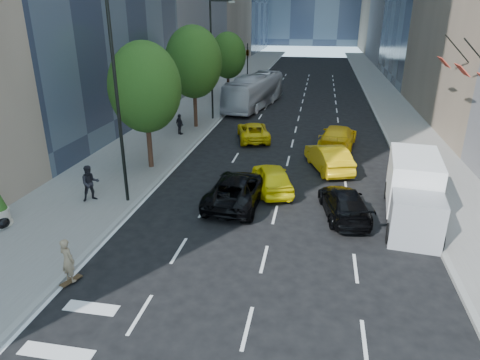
% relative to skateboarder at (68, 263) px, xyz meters
% --- Properties ---
extents(ground, '(160.00, 160.00, 0.00)m').
position_rel_skateboarder_xyz_m(ground, '(5.60, 2.84, -0.83)').
color(ground, black).
rests_on(ground, ground).
extents(sidewalk_left, '(6.00, 120.00, 0.15)m').
position_rel_skateboarder_xyz_m(sidewalk_left, '(-3.40, 32.84, -0.76)').
color(sidewalk_left, slate).
rests_on(sidewalk_left, ground).
extents(sidewalk_right, '(4.00, 120.00, 0.15)m').
position_rel_skateboarder_xyz_m(sidewalk_right, '(15.60, 32.84, -0.76)').
color(sidewalk_right, slate).
rests_on(sidewalk_right, ground).
extents(lamp_near, '(2.13, 0.22, 10.00)m').
position_rel_skateboarder_xyz_m(lamp_near, '(-0.72, 6.84, 4.98)').
color(lamp_near, black).
rests_on(lamp_near, sidewalk_left).
extents(lamp_far, '(2.13, 0.22, 10.00)m').
position_rel_skateboarder_xyz_m(lamp_far, '(-0.72, 24.84, 4.98)').
color(lamp_far, black).
rests_on(lamp_far, sidewalk_left).
extents(tree_near, '(4.20, 4.20, 7.46)m').
position_rel_skateboarder_xyz_m(tree_near, '(-1.60, 11.84, 4.14)').
color(tree_near, '#321E13').
rests_on(tree_near, sidewalk_left).
extents(tree_mid, '(4.50, 4.50, 7.99)m').
position_rel_skateboarder_xyz_m(tree_mid, '(-1.60, 21.84, 4.48)').
color(tree_mid, '#321E13').
rests_on(tree_mid, sidewalk_left).
extents(tree_far, '(3.90, 3.90, 6.92)m').
position_rel_skateboarder_xyz_m(tree_far, '(-1.60, 34.84, 3.79)').
color(tree_far, '#321E13').
rests_on(tree_far, sidewalk_left).
extents(traffic_signal, '(2.48, 0.53, 5.20)m').
position_rel_skateboarder_xyz_m(traffic_signal, '(-0.80, 42.84, 3.40)').
color(traffic_signal, black).
rests_on(traffic_signal, sidewalk_left).
extents(facade_flags, '(1.85, 13.30, 2.05)m').
position_rel_skateboarder_xyz_m(facade_flags, '(16.24, 12.84, 5.35)').
color(facade_flags, black).
rests_on(facade_flags, ground).
extents(skateboarder, '(0.71, 0.59, 1.67)m').
position_rel_skateboarder_xyz_m(skateboarder, '(0.00, 0.00, 0.00)').
color(skateboarder, '#826D51').
rests_on(skateboarder, ground).
extents(black_sedan_lincoln, '(2.80, 5.53, 1.50)m').
position_rel_skateboarder_xyz_m(black_sedan_lincoln, '(4.56, 7.84, -0.08)').
color(black_sedan_lincoln, black).
rests_on(black_sedan_lincoln, ground).
extents(black_sedan_mercedes, '(2.65, 4.88, 1.34)m').
position_rel_skateboarder_xyz_m(black_sedan_mercedes, '(9.80, 7.29, -0.16)').
color(black_sedan_mercedes, black).
rests_on(black_sedan_mercedes, ground).
extents(taxi_a, '(2.98, 4.65, 1.47)m').
position_rel_skateboarder_xyz_m(taxi_a, '(6.10, 9.80, -0.10)').
color(taxi_a, '#FFE90D').
rests_on(taxi_a, ground).
extents(taxi_b, '(3.11, 5.08, 1.58)m').
position_rel_skateboarder_xyz_m(taxi_b, '(9.11, 13.64, -0.04)').
color(taxi_b, yellow).
rests_on(taxi_b, ground).
extents(taxi_c, '(3.28, 5.10, 1.31)m').
position_rel_skateboarder_xyz_m(taxi_c, '(3.60, 19.32, -0.18)').
color(taxi_c, '#DDBE0B').
rests_on(taxi_c, ground).
extents(taxi_d, '(3.08, 5.86, 1.62)m').
position_rel_skateboarder_xyz_m(taxi_d, '(9.80, 18.34, -0.02)').
color(taxi_d, yellow).
rests_on(taxi_d, ground).
extents(city_bus, '(4.65, 11.69, 3.17)m').
position_rel_skateboarder_xyz_m(city_bus, '(1.90, 30.98, 0.75)').
color(city_bus, silver).
rests_on(city_bus, ground).
extents(box_truck, '(2.81, 6.18, 2.86)m').
position_rel_skateboarder_xyz_m(box_truck, '(12.83, 7.49, 0.62)').
color(box_truck, white).
rests_on(box_truck, ground).
extents(pedestrian_a, '(1.14, 1.11, 1.85)m').
position_rel_skateboarder_xyz_m(pedestrian_a, '(-2.67, 6.52, 0.24)').
color(pedestrian_a, black).
rests_on(pedestrian_a, sidewalk_left).
extents(pedestrian_b, '(0.96, 0.90, 1.59)m').
position_rel_skateboarder_xyz_m(pedestrian_b, '(-2.13, 19.25, 0.11)').
color(pedestrian_b, black).
rests_on(pedestrian_b, sidewalk_left).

